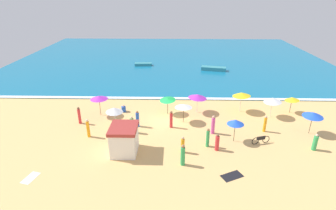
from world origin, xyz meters
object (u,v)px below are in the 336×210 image
Objects in this scene: beachgoer_9 at (183,155)px; beach_umbrella_1 at (184,106)px; small_boat_1 at (214,69)px; beach_umbrella_8 at (273,100)px; beachgoer_5 at (132,125)px; beach_umbrella_4 at (236,122)px; small_boat_0 at (143,64)px; beach_umbrella_3 at (292,99)px; lifeguard_cabana at (124,139)px; beachgoer_7 at (88,128)px; beachgoer_1 at (315,143)px; beachgoer_10 at (213,125)px; beach_umbrella_7 at (168,99)px; beachgoer_6 at (217,143)px; beach_umbrella_9 at (242,94)px; parked_bicycle at (261,140)px; beach_umbrella_0 at (114,110)px; beachgoer_11 at (265,124)px; beachgoer_4 at (183,145)px; beachgoer_2 at (208,138)px; beachgoer_3 at (124,109)px; beachgoer_8 at (137,119)px; beach_umbrella_2 at (99,98)px; beach_umbrella_6 at (198,96)px; beachgoer_0 at (171,119)px; beachgoer_12 at (79,115)px; beach_umbrella_5 at (313,114)px.

beach_umbrella_1 is at bearing 87.99° from beachgoer_9.
beach_umbrella_8 is at bearing -77.48° from small_boat_1.
beachgoer_9 reaches higher than beachgoer_5.
beach_umbrella_4 is at bearing -92.85° from small_boat_1.
small_boat_0 is 0.72× the size of small_boat_1.
beach_umbrella_1 reaches higher than beach_umbrella_3.
lifeguard_cabana is 1.44× the size of beachgoer_7.
beachgoer_10 reaches higher than beachgoer_1.
beachgoer_6 is (4.51, -7.34, -1.06)m from beach_umbrella_7.
beach_umbrella_1 is 7.18m from beach_umbrella_9.
beachgoer_6 reaches higher than small_boat_1.
beach_umbrella_0 is at bearing 166.46° from parked_bicycle.
small_boat_1 is at bearing 56.60° from beachgoer_7.
beachgoer_5 is at bearing -177.69° from beachgoer_11.
beach_umbrella_0 is 1.28× the size of beachgoer_10.
beach_umbrella_9 reaches higher than small_boat_0.
beachgoer_4 is (-7.17, -1.64, 0.34)m from parked_bicycle.
beach_umbrella_9 is (8.31, 0.80, 0.32)m from beach_umbrella_7.
beachgoer_2 is at bearing -159.05° from beach_umbrella_4.
beachgoer_3 is at bearing -126.69° from small_boat_1.
beachgoer_8 is at bearing 163.96° from beach_umbrella_4.
beach_umbrella_2 reaches higher than beach_umbrella_7.
beach_umbrella_2 is 0.81× the size of small_boat_0.
beach_umbrella_0 is 2.73m from beachgoer_5.
beachgoer_5 is 13.06m from beachgoer_11.
beach_umbrella_6 is 1.43× the size of beachgoer_6.
beachgoer_0 is 0.96× the size of beachgoer_10.
beachgoer_12 is (-15.44, 3.18, -1.08)m from beach_umbrella_4.
beach_umbrella_5 is 4.47m from beach_umbrella_8.
beachgoer_12 reaches higher than beachgoer_4.
beachgoer_12 is at bearing -172.12° from beach_umbrella_3.
beachgoer_0 is at bearing 163.04° from beachgoer_1.
beach_umbrella_9 is (-5.66, 4.95, 0.06)m from beach_umbrella_5.
beachgoer_3 reaches higher than parked_bicycle.
small_boat_0 is (2.51, 20.63, -1.78)m from beach_umbrella_2.
lifeguard_cabana is at bearing -32.74° from beachgoer_7.
beachgoer_4 is at bearing -36.12° from beach_umbrella_0.
beachgoer_9 is 30.30m from small_boat_0.
beachgoer_10 is at bearing 59.27° from beachgoer_9.
lifeguard_cabana is 14.66m from beach_umbrella_9.
beachgoer_11 is (5.15, 0.50, -0.09)m from beachgoer_10.
beachgoer_5 is at bearing 170.74° from beachgoer_1.
beachgoer_6 is at bearing -96.82° from small_boat_1.
beachgoer_1 is at bearing -22.42° from beachgoer_3.
beachgoer_4 is at bearing -34.60° from beachgoer_5.
beach_umbrella_5 is 13.06m from beachgoer_4.
beach_umbrella_1 reaches higher than beachgoer_6.
beach_umbrella_0 is 23.74m from small_boat_1.
beachgoer_1 is at bearing -76.99° from small_boat_1.
beach_umbrella_8 is at bearing 44.79° from beachgoer_6.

